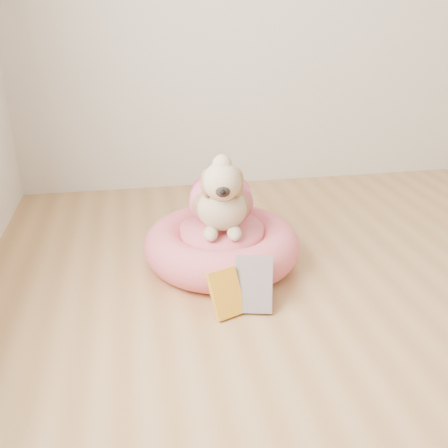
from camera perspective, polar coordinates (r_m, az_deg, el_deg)
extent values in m
cylinder|color=#D5536C|center=(2.25, -0.23, -3.18)|extent=(0.51, 0.51, 0.11)
torus|color=#D5536C|center=(2.23, -0.24, -2.34)|extent=(0.70, 0.70, 0.18)
cylinder|color=#D5536C|center=(2.22, -0.24, -1.36)|extent=(0.37, 0.37, 0.09)
cube|color=yellow|center=(1.88, 0.24, -7.92)|extent=(0.15, 0.14, 0.17)
cube|color=silver|center=(1.91, 3.40, -6.89)|extent=(0.17, 0.17, 0.20)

